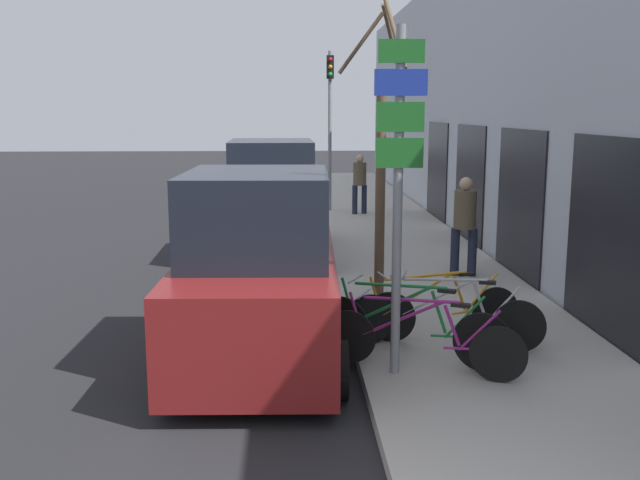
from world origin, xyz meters
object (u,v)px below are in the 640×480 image
(bicycle_0, at_px, (421,340))
(street_tree, at_px, (381,168))
(bicycle_3, at_px, (434,310))
(pedestrian_near, at_px, (465,219))
(traffic_light, at_px, (330,109))
(parked_car_0, at_px, (259,277))
(bicycle_1, at_px, (410,328))
(pedestrian_far, at_px, (360,180))
(bicycle_2, at_px, (453,317))
(signpost, at_px, (398,183))
(parked_car_1, at_px, (272,208))

(bicycle_0, bearing_deg, street_tree, 26.04)
(bicycle_3, bearing_deg, pedestrian_near, -29.46)
(pedestrian_near, distance_m, traffic_light, 8.84)
(bicycle_0, distance_m, parked_car_0, 2.09)
(bicycle_1, height_order, street_tree, street_tree)
(pedestrian_far, bearing_deg, bicycle_0, 70.59)
(bicycle_2, bearing_deg, pedestrian_near, 1.58)
(signpost, bearing_deg, traffic_light, 89.76)
(bicycle_3, xyz_separation_m, parked_car_1, (-2.14, 5.63, 0.56))
(signpost, relative_size, bicycle_3, 1.63)
(pedestrian_far, height_order, street_tree, street_tree)
(signpost, height_order, pedestrian_near, signpost)
(signpost, bearing_deg, bicycle_2, 45.46)
(bicycle_0, xyz_separation_m, pedestrian_far, (0.55, 12.28, 0.58))
(bicycle_3, xyz_separation_m, traffic_light, (-0.61, 11.92, 2.51))
(bicycle_1, bearing_deg, street_tree, 27.28)
(pedestrian_near, xyz_separation_m, pedestrian_far, (-1.05, 7.66, -0.04))
(bicycle_0, bearing_deg, pedestrian_far, 21.59)
(bicycle_2, bearing_deg, bicycle_1, 144.59)
(bicycle_0, bearing_deg, bicycle_1, 34.79)
(street_tree, bearing_deg, bicycle_3, -75.32)
(bicycle_1, distance_m, parked_car_1, 6.64)
(parked_car_0, bearing_deg, pedestrian_far, 80.16)
(bicycle_0, height_order, pedestrian_near, pedestrian_near)
(pedestrian_near, distance_m, street_tree, 2.62)
(bicycle_1, xyz_separation_m, parked_car_1, (-1.71, 6.40, 0.54))
(signpost, xyz_separation_m, bicycle_2, (0.84, 0.86, -1.72))
(pedestrian_far, bearing_deg, bicycle_3, 72.22)
(pedestrian_far, bearing_deg, parked_car_0, 61.41)
(signpost, height_order, street_tree, street_tree)
(bicycle_0, xyz_separation_m, bicycle_1, (-0.07, 0.36, 0.02))
(bicycle_2, xyz_separation_m, parked_car_1, (-2.33, 5.92, 0.56))
(parked_car_0, distance_m, pedestrian_near, 5.04)
(parked_car_1, bearing_deg, street_tree, -67.35)
(signpost, distance_m, street_tree, 2.93)
(street_tree, bearing_deg, bicycle_0, -88.12)
(signpost, relative_size, parked_car_0, 0.89)
(bicycle_0, distance_m, bicycle_3, 1.18)
(parked_car_1, relative_size, street_tree, 1.00)
(bicycle_1, height_order, bicycle_3, bicycle_1)
(bicycle_0, relative_size, bicycle_2, 1.00)
(traffic_light, bearing_deg, pedestrian_far, -44.26)
(signpost, relative_size, bicycle_1, 1.75)
(bicycle_2, distance_m, bicycle_3, 0.34)
(parked_car_0, bearing_deg, pedestrian_near, 49.19)
(bicycle_2, height_order, street_tree, street_tree)
(parked_car_1, distance_m, pedestrian_far, 5.99)
(bicycle_0, height_order, parked_car_0, parked_car_0)
(bicycle_1, bearing_deg, parked_car_0, 99.28)
(signpost, height_order, bicycle_0, signpost)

